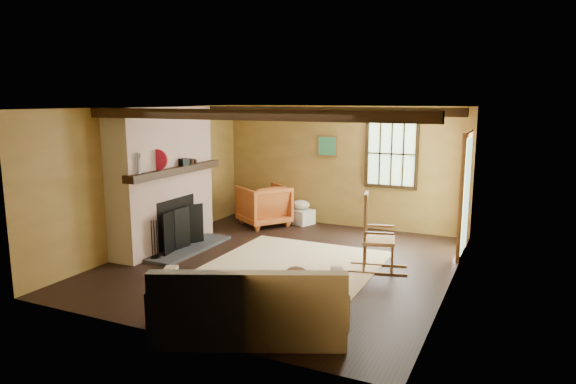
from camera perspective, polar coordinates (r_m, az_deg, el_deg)
The scene contains 10 objects.
ground at distance 8.08m, azimuth -0.66°, elevation -7.94°, with size 5.50×5.50×0.00m, color black.
room_envelope at distance 7.86m, azimuth 1.58°, elevation 3.77°, with size 5.02×5.52×2.44m.
fireplace at distance 8.98m, azimuth -13.59°, elevation 0.88°, with size 1.02×2.30×2.40m.
rug at distance 7.82m, azimuth 0.03°, elevation -8.53°, with size 2.50×3.00×0.01m, color beige.
rocking_chair at distance 7.76m, azimuth 9.74°, elevation -5.00°, with size 0.94×0.63×1.18m.
sofa at distance 5.67m, azimuth -4.08°, elevation -12.91°, with size 2.24×1.66×0.83m.
firewood_pile at distance 11.15m, azimuth -4.18°, elevation -2.19°, with size 0.68×0.12×0.25m.
laundry_basket at distance 10.56m, azimuth 1.41°, elevation -2.72°, with size 0.50×0.38×0.30m, color silver.
basket_pillow at distance 10.51m, azimuth 1.41°, elevation -1.42°, with size 0.38×0.31×0.19m, color beige.
armchair at distance 10.40m, azimuth -2.70°, elevation -1.46°, with size 0.88×0.91×0.82m, color #BF6026.
Camera 1 is at (3.33, -6.91, 2.52)m, focal length 32.00 mm.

